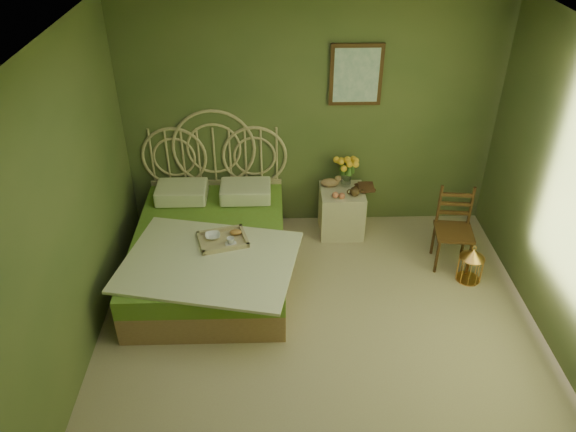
{
  "coord_description": "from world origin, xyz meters",
  "views": [
    {
      "loc": [
        -0.4,
        -3.31,
        3.66
      ],
      "look_at": [
        -0.28,
        1.0,
        0.85
      ],
      "focal_mm": 35.0,
      "sensor_mm": 36.0,
      "label": 1
    }
  ],
  "objects_px": {
    "nightstand": "(342,204)",
    "birdcage": "(471,265)",
    "chair": "(453,223)",
    "bed": "(211,247)"
  },
  "relations": [
    {
      "from": "nightstand",
      "to": "birdcage",
      "type": "distance_m",
      "value": 1.52
    },
    {
      "from": "chair",
      "to": "bed",
      "type": "bearing_deg",
      "value": -169.9
    },
    {
      "from": "bed",
      "to": "birdcage",
      "type": "bearing_deg",
      "value": -4.75
    },
    {
      "from": "bed",
      "to": "nightstand",
      "type": "bearing_deg",
      "value": 26.55
    },
    {
      "from": "bed",
      "to": "nightstand",
      "type": "relative_size",
      "value": 2.31
    },
    {
      "from": "bed",
      "to": "birdcage",
      "type": "distance_m",
      "value": 2.62
    },
    {
      "from": "nightstand",
      "to": "chair",
      "type": "xyz_separation_m",
      "value": [
        1.07,
        -0.59,
        0.12
      ]
    },
    {
      "from": "nightstand",
      "to": "chair",
      "type": "relative_size",
      "value": 1.14
    },
    {
      "from": "bed",
      "to": "nightstand",
      "type": "distance_m",
      "value": 1.57
    },
    {
      "from": "bed",
      "to": "birdcage",
      "type": "xyz_separation_m",
      "value": [
        2.61,
        -0.22,
        -0.12
      ]
    }
  ]
}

